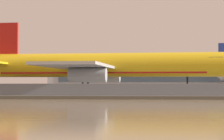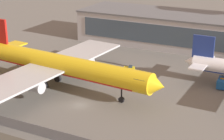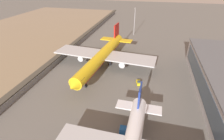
{
  "view_description": "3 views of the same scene",
  "coord_description": "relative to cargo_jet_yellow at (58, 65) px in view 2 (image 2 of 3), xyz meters",
  "views": [
    {
      "loc": [
        -2.59,
        -86.11,
        2.43
      ],
      "look_at": [
        -7.69,
        6.17,
        5.19
      ],
      "focal_mm": 70.0,
      "sensor_mm": 36.0,
      "label": 1
    },
    {
      "loc": [
        42.42,
        -68.11,
        38.0
      ],
      "look_at": [
        1.39,
        14.0,
        4.41
      ],
      "focal_mm": 60.0,
      "sensor_mm": 36.0,
      "label": 2
    },
    {
      "loc": [
        62.43,
        29.55,
        40.21
      ],
      "look_at": [
        -4.83,
        13.26,
        2.02
      ],
      "focal_mm": 28.0,
      "sensor_mm": 36.0,
      "label": 3
    }
  ],
  "objects": [
    {
      "name": "ground_plane",
      "position": [
        10.83,
        -7.28,
        -6.07
      ],
      "size": [
        500.0,
        500.0,
        0.0
      ],
      "primitive_type": "plane",
      "color": "#66635E"
    },
    {
      "name": "perimeter_fence",
      "position": [
        10.83,
        -23.28,
        -4.91
      ],
      "size": [
        280.0,
        0.1,
        2.33
      ],
      "color": "slate",
      "rests_on": "ground"
    },
    {
      "name": "cargo_jet_yellow",
      "position": [
        0.0,
        0.0,
        0.0
      ],
      "size": [
        58.05,
        50.42,
        15.92
      ],
      "color": "yellow",
      "rests_on": "ground"
    },
    {
      "name": "baggage_tug",
      "position": [
        11.85,
        18.73,
        -5.27
      ],
      "size": [
        3.53,
        2.47,
        1.8
      ],
      "color": "yellow",
      "rests_on": "ground"
    },
    {
      "name": "ops_van",
      "position": [
        38.43,
        18.58,
        -4.8
      ],
      "size": [
        2.34,
        5.29,
        2.48
      ],
      "color": "#19519E",
      "rests_on": "ground"
    },
    {
      "name": "terminal_building",
      "position": [
        24.02,
        51.81,
        -0.34
      ],
      "size": [
        87.3,
        22.46,
        11.45
      ],
      "color": "#B2B2B7",
      "rests_on": "ground"
    }
  ]
}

